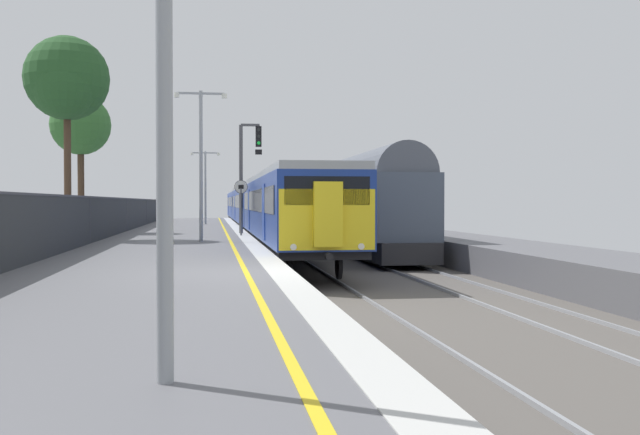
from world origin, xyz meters
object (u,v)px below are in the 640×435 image
object	(u,v)px
commuter_train_at_platform	(258,206)
freight_train_adjacent_track	(309,201)
speed_limit_sign	(241,200)
background_tree_centre	(81,127)
signal_gantry	(246,165)
platform_lamp_mid	(201,153)
platform_lamp_far	(205,181)
platform_lamp_near	(164,16)
background_tree_left	(66,81)

from	to	relation	value
commuter_train_at_platform	freight_train_adjacent_track	bearing A→B (deg)	39.89
speed_limit_sign	background_tree_centre	distance (m)	9.82
signal_gantry	platform_lamp_mid	size ratio (longest dim) A/B	0.92
freight_train_adjacent_track	background_tree_centre	world-z (taller)	background_tree_centre
signal_gantry	platform_lamp_far	size ratio (longest dim) A/B	1.06
background_tree_centre	freight_train_adjacent_track	bearing A→B (deg)	49.45
speed_limit_sign	background_tree_centre	xyz separation A→B (m)	(-7.75, 4.80, 3.64)
freight_train_adjacent_track	background_tree_centre	distance (m)	21.23
platform_lamp_mid	background_tree_centre	world-z (taller)	background_tree_centre
speed_limit_sign	platform_lamp_near	xyz separation A→B (m)	(-1.71, -26.80, 1.43)
platform_lamp_near	background_tree_left	distance (m)	25.59
platform_lamp_near	background_tree_centre	xyz separation A→B (m)	(-6.04, 31.60, 2.21)
signal_gantry	background_tree_centre	bearing A→B (deg)	163.96
speed_limit_sign	background_tree_centre	world-z (taller)	background_tree_centre
background_tree_centre	background_tree_left	bearing A→B (deg)	-84.88
commuter_train_at_platform	platform_lamp_far	distance (m)	3.95
platform_lamp_mid	platform_lamp_far	distance (m)	22.16
platform_lamp_mid	background_tree_centre	size ratio (longest dim) A/B	0.84
background_tree_left	background_tree_centre	size ratio (longest dim) A/B	1.21
freight_train_adjacent_track	platform_lamp_far	world-z (taller)	platform_lamp_far
commuter_train_at_platform	signal_gantry	bearing A→B (deg)	-95.69
commuter_train_at_platform	platform_lamp_mid	bearing A→B (deg)	-99.19
commuter_train_at_platform	background_tree_centre	distance (m)	16.29
platform_lamp_mid	speed_limit_sign	bearing A→B (deg)	69.74
commuter_train_at_platform	platform_lamp_far	bearing A→B (deg)	177.41
platform_lamp_near	platform_lamp_mid	bearing A→B (deg)	90.00
platform_lamp_far	background_tree_centre	distance (m)	14.25
platform_lamp_mid	signal_gantry	bearing A→B (deg)	73.74
platform_lamp_far	background_tree_centre	world-z (taller)	background_tree_centre
background_tree_left	platform_lamp_near	bearing A→B (deg)	-77.65
freight_train_adjacent_track	platform_lamp_near	size ratio (longest dim) A/B	11.14
signal_gantry	background_tree_left	bearing A→B (deg)	-149.09
freight_train_adjacent_track	signal_gantry	size ratio (longest dim) A/B	10.66
signal_gantry	platform_lamp_mid	bearing A→B (deg)	-106.26
commuter_train_at_platform	platform_lamp_mid	size ratio (longest dim) A/B	10.64
freight_train_adjacent_track	platform_lamp_far	size ratio (longest dim) A/B	11.34
platform_lamp_near	background_tree_left	xyz separation A→B (m)	(-5.42, 24.78, 3.39)
platform_lamp_near	background_tree_centre	bearing A→B (deg)	100.81
commuter_train_at_platform	platform_lamp_near	bearing A→B (deg)	-94.61
platform_lamp_far	platform_lamp_mid	bearing A→B (deg)	-90.00
freight_train_adjacent_track	signal_gantry	xyz separation A→B (m)	(-5.49, -18.23, 1.71)
commuter_train_at_platform	platform_lamp_near	xyz separation A→B (m)	(-3.56, -44.15, 1.76)
freight_train_adjacent_track	background_tree_left	size ratio (longest dim) A/B	6.81
platform_lamp_mid	background_tree_left	world-z (taller)	background_tree_left
platform_lamp_mid	background_tree_centre	bearing A→B (deg)	122.58
background_tree_left	background_tree_centre	distance (m)	6.95
speed_limit_sign	background_tree_centre	size ratio (longest dim) A/B	0.36
signal_gantry	platform_lamp_near	world-z (taller)	signal_gantry
platform_lamp_mid	platform_lamp_far	bearing A→B (deg)	90.00
platform_lamp_far	background_tree_left	xyz separation A→B (m)	(-5.42, -19.53, 3.43)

